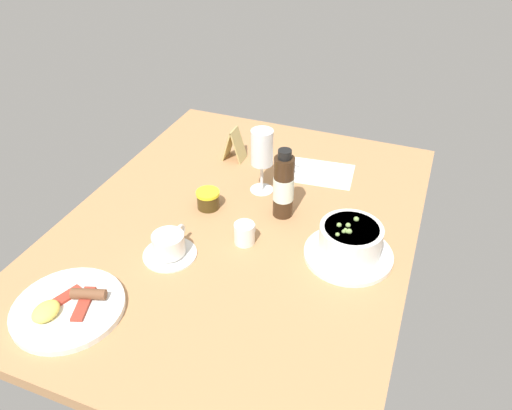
% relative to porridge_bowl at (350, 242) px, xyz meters
% --- Properties ---
extents(ground_plane, '(1.10, 0.84, 0.03)m').
position_rel_porridge_bowl_xyz_m(ground_plane, '(0.02, 0.28, -0.06)').
color(ground_plane, '#B27F51').
extents(porridge_bowl, '(0.20, 0.20, 0.09)m').
position_rel_porridge_bowl_xyz_m(porridge_bowl, '(0.00, 0.00, 0.00)').
color(porridge_bowl, white).
rests_on(porridge_bowl, ground_plane).
extents(cutlery_setting, '(0.16, 0.20, 0.01)m').
position_rel_porridge_bowl_xyz_m(cutlery_setting, '(0.32, 0.16, -0.04)').
color(cutlery_setting, white).
rests_on(cutlery_setting, ground_plane).
extents(coffee_cup, '(0.13, 0.12, 0.06)m').
position_rel_porridge_bowl_xyz_m(coffee_cup, '(-0.14, 0.38, -0.02)').
color(coffee_cup, white).
rests_on(coffee_cup, ground_plane).
extents(creamer_jug, '(0.05, 0.06, 0.06)m').
position_rel_porridge_bowl_xyz_m(creamer_jug, '(-0.04, 0.24, -0.01)').
color(creamer_jug, white).
rests_on(creamer_jug, ground_plane).
extents(wine_glass, '(0.06, 0.06, 0.18)m').
position_rel_porridge_bowl_xyz_m(wine_glass, '(0.18, 0.28, 0.08)').
color(wine_glass, white).
rests_on(wine_glass, ground_plane).
extents(jam_jar, '(0.06, 0.06, 0.05)m').
position_rel_porridge_bowl_xyz_m(jam_jar, '(0.06, 0.38, -0.02)').
color(jam_jar, '#403012').
rests_on(jam_jar, ground_plane).
extents(sauce_bottle_brown, '(0.05, 0.05, 0.18)m').
position_rel_porridge_bowl_xyz_m(sauce_bottle_brown, '(0.10, 0.19, 0.04)').
color(sauce_bottle_brown, '#382314').
rests_on(sauce_bottle_brown, ground_plane).
extents(breakfast_plate, '(0.22, 0.22, 0.04)m').
position_rel_porridge_bowl_xyz_m(breakfast_plate, '(-0.37, 0.49, -0.03)').
color(breakfast_plate, white).
rests_on(breakfast_plate, ground_plane).
extents(menu_card, '(0.05, 0.06, 0.10)m').
position_rel_porridge_bowl_xyz_m(menu_card, '(0.31, 0.41, 0.01)').
color(menu_card, tan).
rests_on(menu_card, ground_plane).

